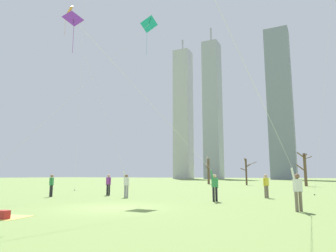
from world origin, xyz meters
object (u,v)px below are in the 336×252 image
at_px(bystander_watching_nearby, 51,184).
at_px(picnic_spot, 3,216).
at_px(bystander_far_off_by_trees, 108,184).
at_px(kite_flyer_midfield_center_red, 266,119).
at_px(bystander_strolling_midfield, 266,185).
at_px(bare_tree_right_of_center, 208,170).
at_px(kite_flyer_midfield_left_orange, 109,130).
at_px(kite_flyer_far_back_purple, 199,167).
at_px(bare_tree_left_of_center, 246,170).
at_px(bare_tree_leftmost, 305,168).
at_px(kite_flyer_midfield_right_teal, 43,131).

bearing_deg(bystander_watching_nearby, picnic_spot, -51.27).
distance_m(bystander_watching_nearby, bystander_far_off_by_trees, 4.22).
bearing_deg(kite_flyer_midfield_center_red, bystander_far_off_by_trees, 150.48).
height_order(bystander_strolling_midfield, bare_tree_right_of_center, bare_tree_right_of_center).
bearing_deg(kite_flyer_midfield_left_orange, bystander_far_off_by_trees, 121.77).
bearing_deg(bystander_strolling_midfield, kite_flyer_midfield_left_orange, -162.83).
bearing_deg(bystander_watching_nearby, kite_flyer_midfield_center_red, -14.92).
relative_size(picnic_spot, bare_tree_right_of_center, 0.40).
xyz_separation_m(kite_flyer_far_back_purple, bare_tree_left_of_center, (-4.71, 34.27, 0.34)).
bearing_deg(bystander_strolling_midfield, picnic_spot, -114.94).
bearing_deg(bare_tree_leftmost, bystander_strolling_midfield, -92.56).
bearing_deg(bare_tree_leftmost, bare_tree_left_of_center, 172.48).
distance_m(kite_flyer_midfield_right_teal, bystander_watching_nearby, 4.81).
xyz_separation_m(kite_flyer_midfield_left_orange, kite_flyer_midfield_center_red, (12.75, -6.62, -1.21)).
distance_m(bystander_strolling_midfield, bystander_far_off_by_trees, 11.88).
bearing_deg(picnic_spot, kite_flyer_far_back_purple, 66.51).
relative_size(kite_flyer_midfield_right_teal, kite_flyer_midfield_left_orange, 0.86).
distance_m(bystander_far_off_by_trees, picnic_spot, 13.30).
bearing_deg(kite_flyer_midfield_center_red, bare_tree_left_of_center, 103.44).
bearing_deg(bystander_far_off_by_trees, kite_flyer_far_back_purple, -19.16).
xyz_separation_m(kite_flyer_midfield_left_orange, bare_tree_leftmost, (12.27, 30.99, -2.35)).
bearing_deg(bystander_watching_nearby, bystander_far_off_by_trees, 51.22).
distance_m(bare_tree_leftmost, bare_tree_left_of_center, 8.88).
bearing_deg(kite_flyer_midfield_center_red, kite_flyer_midfield_left_orange, 152.56).
relative_size(kite_flyer_far_back_purple, kite_flyer_midfield_center_red, 0.68).
bearing_deg(kite_flyer_far_back_purple, kite_flyer_midfield_left_orange, 165.50).
bearing_deg(bare_tree_right_of_center, kite_flyer_midfield_left_orange, -83.38).
bearing_deg(kite_flyer_midfield_center_red, kite_flyer_midfield_right_teal, 173.98).
distance_m(kite_flyer_midfield_center_red, bystander_watching_nearby, 16.77).
bearing_deg(bystander_far_off_by_trees, bystander_strolling_midfield, 12.08).
bearing_deg(kite_flyer_midfield_right_teal, bare_tree_right_of_center, 93.91).
relative_size(kite_flyer_midfield_right_teal, bare_tree_leftmost, 3.09).
bearing_deg(bare_tree_right_of_center, bystander_far_off_by_trees, -84.15).
xyz_separation_m(bystander_far_off_by_trees, bare_tree_right_of_center, (-3.52, 34.35, 1.60)).
xyz_separation_m(kite_flyer_far_back_purple, kite_flyer_midfield_left_orange, (-8.19, 2.12, 2.97)).
bearing_deg(bystander_far_off_by_trees, bystander_watching_nearby, -128.78).
bearing_deg(kite_flyer_midfield_right_teal, picnic_spot, -49.49).
bearing_deg(bystander_watching_nearby, bare_tree_leftmost, 65.09).
bearing_deg(bystander_far_off_by_trees, kite_flyer_midfield_right_teal, -97.13).
distance_m(kite_flyer_midfield_left_orange, bystander_strolling_midfield, 12.26).
height_order(bystander_far_off_by_trees, bare_tree_left_of_center, bare_tree_left_of_center).
height_order(kite_flyer_midfield_right_teal, bystander_watching_nearby, kite_flyer_midfield_right_teal).
relative_size(kite_flyer_midfield_left_orange, bare_tree_right_of_center, 3.44).
relative_size(bystander_far_off_by_trees, picnic_spot, 0.79).
relative_size(bystander_watching_nearby, bare_tree_left_of_center, 0.37).
height_order(bystander_watching_nearby, picnic_spot, bystander_watching_nearby).
xyz_separation_m(kite_flyer_midfield_right_teal, bare_tree_leftmost, (13.61, 36.12, -1.73)).
xyz_separation_m(kite_flyer_midfield_right_teal, bystander_strolling_midfield, (12.37, 8.54, -3.46)).
xyz_separation_m(bare_tree_right_of_center, bare_tree_leftmost, (16.37, -4.29, 0.13)).
bearing_deg(kite_flyer_far_back_purple, bystander_strolling_midfield, 62.69).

